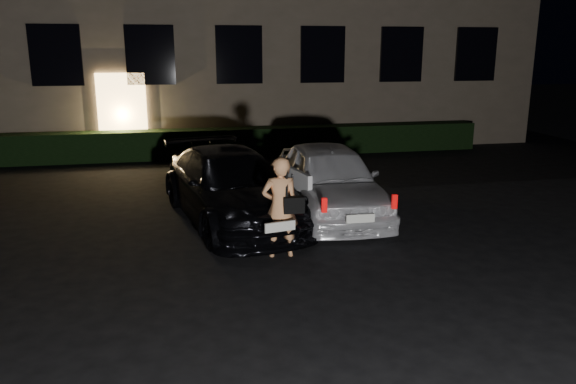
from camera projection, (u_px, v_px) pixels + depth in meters
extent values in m
plane|color=black|center=(345.00, 304.00, 7.22)|extent=(80.00, 80.00, 0.00)
cube|color=#FFC673|center=(123.00, 116.00, 16.60)|extent=(1.40, 0.10, 2.50)
cube|color=black|center=(56.00, 55.00, 15.84)|extent=(1.40, 0.10, 1.70)
cube|color=black|center=(150.00, 55.00, 16.34)|extent=(1.40, 0.10, 1.70)
cube|color=black|center=(239.00, 55.00, 16.85)|extent=(1.40, 0.10, 1.70)
cube|color=black|center=(323.00, 55.00, 17.36)|extent=(1.40, 0.10, 1.70)
cube|color=black|center=(401.00, 55.00, 17.87)|extent=(1.40, 0.10, 1.70)
cube|color=black|center=(476.00, 54.00, 18.38)|extent=(1.40, 0.10, 1.70)
cube|color=black|center=(243.00, 142.00, 17.07)|extent=(15.00, 0.70, 0.85)
imported|color=black|center=(231.00, 186.00, 10.56)|extent=(2.77, 4.89, 1.34)
cube|color=white|center=(299.00, 183.00, 10.15)|extent=(0.28, 0.95, 0.45)
cube|color=silver|center=(280.00, 227.00, 8.46)|extent=(0.49, 0.14, 0.15)
imported|color=silver|center=(329.00, 180.00, 10.92)|extent=(1.76, 4.18, 1.41)
cube|color=red|center=(324.00, 205.00, 8.92)|extent=(0.09, 0.06, 0.24)
cube|color=red|center=(395.00, 202.00, 9.12)|extent=(0.09, 0.06, 0.24)
cube|color=silver|center=(360.00, 218.00, 9.03)|extent=(0.47, 0.05, 0.14)
imported|color=#E69C63|center=(280.00, 207.00, 8.72)|extent=(0.59, 0.40, 1.59)
cube|color=black|center=(294.00, 205.00, 8.63)|extent=(0.33, 0.15, 0.25)
cube|color=black|center=(286.00, 182.00, 8.56)|extent=(0.04, 0.05, 0.49)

